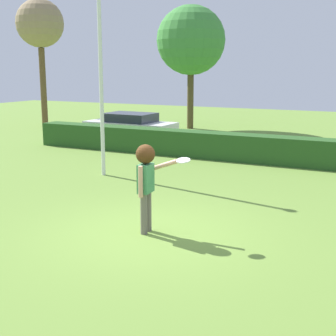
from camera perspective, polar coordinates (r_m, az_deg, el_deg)
The scene contains 8 objects.
ground_plane at distance 9.79m, azimuth -1.90°, elevation -7.72°, with size 60.00×60.00×0.00m, color olive.
person at distance 9.49m, azimuth -2.64°, elevation -0.85°, with size 0.76×0.60×1.81m.
frisbee at distance 9.13m, azimuth 1.84°, elevation 0.92°, with size 0.27×0.27×0.08m.
lamppost at distance 14.70m, azimuth -8.05°, elevation 11.92°, with size 0.24×0.24×6.01m.
hedge_row at distance 17.11m, azimuth 11.20°, elevation 2.23°, with size 19.01×0.90×0.96m, color #27501F.
parked_car_white at distance 22.08m, azimuth -4.55°, elevation 5.11°, with size 4.25×1.90×1.25m.
maple_tree at distance 26.27m, azimuth 2.76°, elevation 14.95°, with size 3.66×3.66×6.54m.
bare_elm_tree at distance 28.29m, azimuth -15.04°, elevation 16.17°, with size 2.62×2.62×6.99m.
Camera 1 is at (4.39, -8.11, 3.29)m, focal length 51.03 mm.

